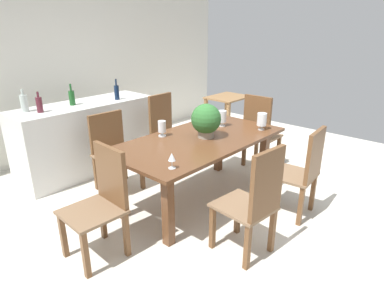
{
  "coord_description": "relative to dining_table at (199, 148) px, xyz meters",
  "views": [
    {
      "loc": [
        -2.62,
        -2.21,
        1.91
      ],
      "look_at": [
        -0.08,
        0.06,
        0.58
      ],
      "focal_mm": 31.61,
      "sensor_mm": 36.0,
      "label": 1
    }
  ],
  "objects": [
    {
      "name": "ground_plane",
      "position": [
        0.0,
        -0.03,
        -0.64
      ],
      "size": [
        7.04,
        7.04,
        0.0
      ],
      "primitive_type": "plane",
      "color": "silver"
    },
    {
      "name": "back_wall",
      "position": [
        0.0,
        2.57,
        0.66
      ],
      "size": [
        6.4,
        0.1,
        2.6
      ],
      "primitive_type": "cube",
      "color": "silver",
      "rests_on": "ground"
    },
    {
      "name": "dining_table",
      "position": [
        0.0,
        0.0,
        0.0
      ],
      "size": [
        1.95,
        1.01,
        0.74
      ],
      "color": "brown",
      "rests_on": "ground"
    },
    {
      "name": "chair_far_left",
      "position": [
        -0.43,
        0.99,
        -0.12
      ],
      "size": [
        0.51,
        0.48,
        0.92
      ],
      "rotation": [
        0.0,
        0.0,
        -0.06
      ],
      "color": "brown",
      "rests_on": "ground"
    },
    {
      "name": "chair_near_left",
      "position": [
        -0.45,
        -1.0,
        -0.09
      ],
      "size": [
        0.46,
        0.5,
        1.01
      ],
      "rotation": [
        0.0,
        0.0,
        3.05
      ],
      "color": "brown",
      "rests_on": "ground"
    },
    {
      "name": "chair_head_end",
      "position": [
        -1.25,
        -0.0,
        -0.11
      ],
      "size": [
        0.48,
        0.47,
        0.96
      ],
      "rotation": [
        0.0,
        0.0,
        -1.61
      ],
      "color": "brown",
      "rests_on": "ground"
    },
    {
      "name": "chair_far_right",
      "position": [
        0.44,
        0.98,
        -0.08
      ],
      "size": [
        0.44,
        0.41,
        1.01
      ],
      "rotation": [
        0.0,
        0.0,
        0.02
      ],
      "color": "brown",
      "rests_on": "ground"
    },
    {
      "name": "chair_near_right",
      "position": [
        0.45,
        -0.99,
        -0.11
      ],
      "size": [
        0.48,
        0.5,
        0.95
      ],
      "rotation": [
        0.0,
        0.0,
        3.23
      ],
      "color": "brown",
      "rests_on": "ground"
    },
    {
      "name": "chair_foot_end",
      "position": [
        1.26,
        -0.0,
        -0.08
      ],
      "size": [
        0.42,
        0.44,
        1.02
      ],
      "rotation": [
        0.0,
        0.0,
        1.59
      ],
      "color": "brown",
      "rests_on": "ground"
    },
    {
      "name": "flower_centerpiece",
      "position": [
        0.09,
        -0.03,
        0.3
      ],
      "size": [
        0.32,
        0.32,
        0.37
      ],
      "color": "gray",
      "rests_on": "dining_table"
    },
    {
      "name": "crystal_vase_left",
      "position": [
        -0.21,
        0.35,
        0.2
      ],
      "size": [
        0.09,
        0.09,
        0.17
      ],
      "color": "silver",
      "rests_on": "dining_table"
    },
    {
      "name": "crystal_vase_center_near",
      "position": [
        0.54,
        0.1,
        0.22
      ],
      "size": [
        0.1,
        0.1,
        0.19
      ],
      "color": "silver",
      "rests_on": "dining_table"
    },
    {
      "name": "crystal_vase_right",
      "position": [
        0.73,
        -0.33,
        0.22
      ],
      "size": [
        0.11,
        0.11,
        0.2
      ],
      "color": "silver",
      "rests_on": "dining_table"
    },
    {
      "name": "wine_glass",
      "position": [
        -0.76,
        -0.35,
        0.2
      ],
      "size": [
        0.06,
        0.06,
        0.14
      ],
      "color": "silver",
      "rests_on": "dining_table"
    },
    {
      "name": "kitchen_counter",
      "position": [
        -0.35,
        1.69,
        -0.17
      ],
      "size": [
        1.85,
        0.63,
        0.93
      ],
      "primitive_type": "cube",
      "color": "silver",
      "rests_on": "ground"
    },
    {
      "name": "wine_bottle_tall",
      "position": [
        -0.93,
        1.63,
        0.39
      ],
      "size": [
        0.07,
        0.07,
        0.24
      ],
      "color": "#511E28",
      "rests_on": "kitchen_counter"
    },
    {
      "name": "wine_bottle_green",
      "position": [
        -0.49,
        1.7,
        0.39
      ],
      "size": [
        0.07,
        0.07,
        0.27
      ],
      "color": "#194C1E",
      "rests_on": "kitchen_counter"
    },
    {
      "name": "wine_bottle_amber",
      "position": [
        0.09,
        1.54,
        0.39
      ],
      "size": [
        0.06,
        0.06,
        0.28
      ],
      "color": "#0F1E38",
      "rests_on": "kitchen_counter"
    },
    {
      "name": "wine_bottle_clear",
      "position": [
        -1.04,
        1.8,
        0.4
      ],
      "size": [
        0.08,
        0.08,
        0.26
      ],
      "color": "#B2BFB7",
      "rests_on": "kitchen_counter"
    },
    {
      "name": "side_table",
      "position": [
        2.06,
        1.12,
        -0.08
      ],
      "size": [
        0.68,
        0.56,
        0.73
      ],
      "color": "olive",
      "rests_on": "ground"
    }
  ]
}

